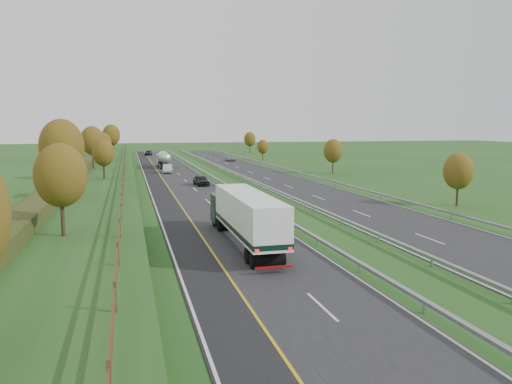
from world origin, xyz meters
TOP-DOWN VIEW (x-y plane):
  - ground at (8.00, 55.00)m, footprint 400.00×400.00m
  - near_carriageway at (0.00, 60.00)m, footprint 10.50×200.00m
  - far_carriageway at (16.50, 60.00)m, footprint 10.50×200.00m
  - hard_shoulder at (-3.75, 60.00)m, footprint 3.00×200.00m
  - lane_markings at (6.40, 59.88)m, footprint 26.75×200.00m
  - embankment_left at (-13.00, 60.00)m, footprint 12.00×200.00m
  - hedge_left at (-15.00, 60.00)m, footprint 2.20×180.00m
  - fence_left at (-8.50, 59.59)m, footprint 0.12×189.06m
  - median_barrier_near at (5.70, 60.00)m, footprint 0.32×200.00m
  - median_barrier_far at (10.80, 60.00)m, footprint 0.32×200.00m
  - outer_barrier_far at (22.30, 60.00)m, footprint 0.32×200.00m
  - trees_left at (-12.64, 56.63)m, footprint 6.64×164.30m
  - trees_far at (29.80, 89.21)m, footprint 8.45×118.60m
  - box_lorry at (0.49, 12.52)m, footprint 2.58×16.28m
  - road_tanker at (-0.25, 86.92)m, footprint 2.40×11.22m
  - car_dark_near at (2.82, 51.72)m, footprint 2.23×4.68m
  - car_silver_mid at (-0.51, 73.94)m, footprint 2.20×5.06m
  - car_small_far at (-1.60, 135.19)m, footprint 2.63×5.26m
  - car_oncoming at (17.84, 103.38)m, footprint 2.28×4.70m

SIDE VIEW (x-z plane):
  - ground at x=8.00m, z-range 0.00..0.00m
  - near_carriageway at x=0.00m, z-range 0.00..0.04m
  - far_carriageway at x=16.50m, z-range 0.00..0.04m
  - hard_shoulder at x=-3.75m, z-range 0.00..0.04m
  - lane_markings at x=6.40m, z-range 0.04..0.05m
  - median_barrier_near at x=5.70m, z-range 0.26..0.97m
  - median_barrier_far at x=10.80m, z-range 0.26..0.97m
  - outer_barrier_far at x=22.30m, z-range 0.26..0.97m
  - car_oncoming at x=17.84m, z-range 0.04..1.33m
  - car_small_far at x=-1.60m, z-range 0.04..1.51m
  - car_dark_near at x=2.82m, z-range 0.04..1.58m
  - car_silver_mid at x=-0.51m, z-range 0.04..1.66m
  - embankment_left at x=-13.00m, z-range 0.00..2.00m
  - road_tanker at x=-0.25m, z-range 0.13..3.59m
  - box_lorry at x=0.49m, z-range 0.30..4.36m
  - hedge_left at x=-15.00m, z-range 2.00..3.10m
  - fence_left at x=-8.50m, z-range 2.13..3.33m
  - trees_far at x=29.80m, z-range 0.69..7.81m
  - trees_left at x=-12.64m, z-range 2.53..10.20m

